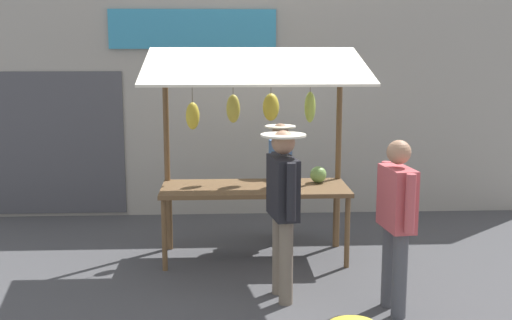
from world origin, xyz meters
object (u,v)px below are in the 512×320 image
market_stall (257,130)px  shopper_with_ponytail (283,200)px  shopper_in_grey_tee (396,214)px  vendor_with_sunhat (280,172)px

market_stall → shopper_with_ponytail: market_stall is taller
shopper_with_ponytail → shopper_in_grey_tee: bearing=-119.2°
market_stall → shopper_with_ponytail: size_ratio=1.46×
shopper_with_ponytail → market_stall: bearing=-0.9°
vendor_with_sunhat → shopper_with_ponytail: shopper_with_ponytail is taller
shopper_in_grey_tee → shopper_with_ponytail: shopper_with_ponytail is taller
vendor_with_sunhat → shopper_with_ponytail: (0.15, 2.03, 0.13)m
market_stall → shopper_with_ponytail: (-0.19, 1.31, -0.52)m
shopper_with_ponytail → vendor_with_sunhat: bearing=-13.3°
market_stall → vendor_with_sunhat: market_stall is taller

